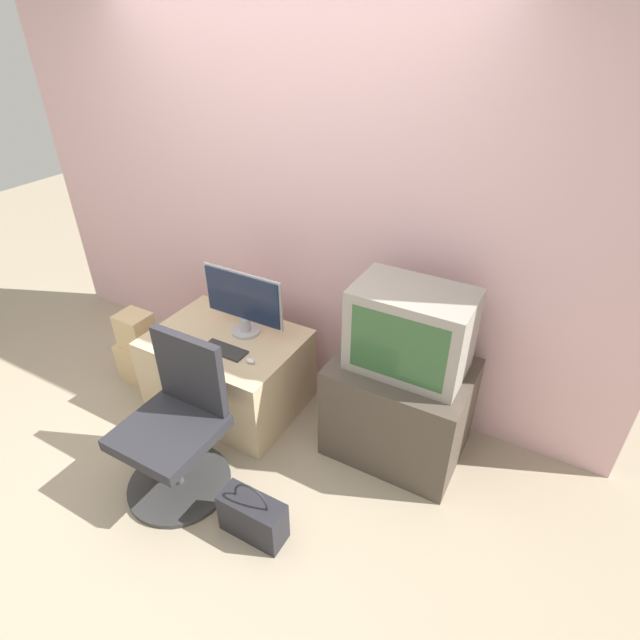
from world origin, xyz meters
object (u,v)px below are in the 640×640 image
(mouse, at_px, (250,361))
(handbag, at_px, (253,516))
(cardboard_box_lower, at_px, (143,362))
(keyboard, at_px, (224,350))
(crt_tv, at_px, (411,330))
(office_chair, at_px, (177,432))
(main_monitor, at_px, (243,301))

(mouse, distance_m, handbag, 0.88)
(cardboard_box_lower, distance_m, handbag, 1.60)
(keyboard, distance_m, handbag, 1.01)
(crt_tv, xyz_separation_m, office_chair, (-0.99, -0.85, -0.50))
(main_monitor, xyz_separation_m, keyboard, (0.01, -0.24, -0.23))
(crt_tv, height_order, handbag, crt_tv)
(office_chair, bearing_deg, keyboard, 99.18)
(mouse, bearing_deg, cardboard_box_lower, 178.43)
(mouse, height_order, office_chair, office_chair)
(keyboard, relative_size, crt_tv, 0.45)
(crt_tv, xyz_separation_m, cardboard_box_lower, (-1.89, -0.29, -0.73))
(cardboard_box_lower, bearing_deg, crt_tv, 8.63)
(main_monitor, relative_size, crt_tv, 0.91)
(crt_tv, relative_size, office_chair, 0.69)
(mouse, xyz_separation_m, crt_tv, (0.86, 0.31, 0.32))
(mouse, relative_size, office_chair, 0.06)
(main_monitor, bearing_deg, mouse, -49.34)
(main_monitor, xyz_separation_m, cardboard_box_lower, (-0.80, -0.23, -0.63))
(keyboard, xyz_separation_m, office_chair, (0.09, -0.55, -0.17))
(main_monitor, bearing_deg, keyboard, -87.85)
(keyboard, relative_size, office_chair, 0.32)
(crt_tv, xyz_separation_m, handbag, (-0.43, -0.94, -0.75))
(keyboard, bearing_deg, crt_tv, 15.31)
(main_monitor, height_order, keyboard, main_monitor)
(cardboard_box_lower, relative_size, handbag, 0.86)
(main_monitor, height_order, cardboard_box_lower, main_monitor)
(cardboard_box_lower, bearing_deg, mouse, -1.57)
(crt_tv, relative_size, cardboard_box_lower, 2.03)
(mouse, height_order, handbag, mouse)
(keyboard, height_order, cardboard_box_lower, keyboard)
(mouse, bearing_deg, main_monitor, 130.66)
(main_monitor, height_order, handbag, main_monitor)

